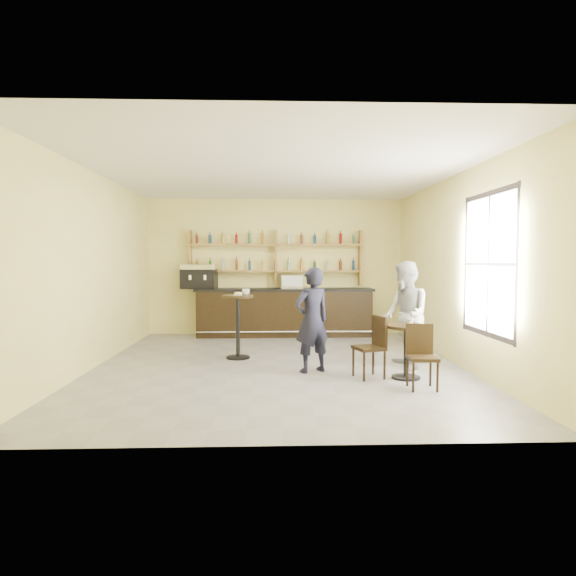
{
  "coord_description": "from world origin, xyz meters",
  "views": [
    {
      "loc": [
        -0.11,
        -7.95,
        1.75
      ],
      "look_at": [
        0.2,
        0.8,
        1.25
      ],
      "focal_mm": 30.0,
      "sensor_mm": 36.0,
      "label": 1
    }
  ],
  "objects_px": {
    "pastry_case": "(292,282)",
    "chair_south": "(422,357)",
    "man_main": "(312,320)",
    "patron_second": "(405,315)",
    "pedestal_table": "(238,327)",
    "chair_west": "(369,347)",
    "bar_counter": "(284,312)",
    "espresso_machine": "(199,277)",
    "cafe_table": "(406,352)"
  },
  "relations": [
    {
      "from": "espresso_machine",
      "to": "patron_second",
      "type": "distance_m",
      "value": 5.17
    },
    {
      "from": "bar_counter",
      "to": "espresso_machine",
      "type": "relative_size",
      "value": 5.27
    },
    {
      "from": "chair_south",
      "to": "man_main",
      "type": "bearing_deg",
      "value": 145.36
    },
    {
      "from": "man_main",
      "to": "chair_south",
      "type": "distance_m",
      "value": 1.81
    },
    {
      "from": "cafe_table",
      "to": "man_main",
      "type": "bearing_deg",
      "value": 161.34
    },
    {
      "from": "chair_west",
      "to": "chair_south",
      "type": "distance_m",
      "value": 0.88
    },
    {
      "from": "cafe_table",
      "to": "chair_west",
      "type": "relative_size",
      "value": 0.87
    },
    {
      "from": "espresso_machine",
      "to": "man_main",
      "type": "relative_size",
      "value": 0.47
    },
    {
      "from": "pedestal_table",
      "to": "chair_west",
      "type": "xyz_separation_m",
      "value": [
        2.05,
        -1.51,
        -0.11
      ]
    },
    {
      "from": "pastry_case",
      "to": "chair_south",
      "type": "relative_size",
      "value": 0.57
    },
    {
      "from": "pedestal_table",
      "to": "cafe_table",
      "type": "distance_m",
      "value": 3.04
    },
    {
      "from": "bar_counter",
      "to": "cafe_table",
      "type": "xyz_separation_m",
      "value": [
        1.7,
        -4.1,
        -0.15
      ]
    },
    {
      "from": "pedestal_table",
      "to": "patron_second",
      "type": "height_order",
      "value": "patron_second"
    },
    {
      "from": "chair_west",
      "to": "patron_second",
      "type": "xyz_separation_m",
      "value": [
        0.71,
        0.61,
        0.41
      ]
    },
    {
      "from": "pedestal_table",
      "to": "patron_second",
      "type": "distance_m",
      "value": 2.92
    },
    {
      "from": "chair_south",
      "to": "patron_second",
      "type": "relative_size",
      "value": 0.5
    },
    {
      "from": "chair_south",
      "to": "espresso_machine",
      "type": "bearing_deg",
      "value": 130.44
    },
    {
      "from": "pastry_case",
      "to": "espresso_machine",
      "type": "bearing_deg",
      "value": -171.19
    },
    {
      "from": "espresso_machine",
      "to": "man_main",
      "type": "bearing_deg",
      "value": -53.0
    },
    {
      "from": "bar_counter",
      "to": "pastry_case",
      "type": "height_order",
      "value": "pastry_case"
    },
    {
      "from": "espresso_machine",
      "to": "pastry_case",
      "type": "bearing_deg",
      "value": 4.84
    },
    {
      "from": "pedestal_table",
      "to": "cafe_table",
      "type": "xyz_separation_m",
      "value": [
        2.6,
        -1.56,
        -0.17
      ]
    },
    {
      "from": "pastry_case",
      "to": "pedestal_table",
      "type": "height_order",
      "value": "pastry_case"
    },
    {
      "from": "man_main",
      "to": "chair_south",
      "type": "height_order",
      "value": "man_main"
    },
    {
      "from": "pedestal_table",
      "to": "cafe_table",
      "type": "bearing_deg",
      "value": -30.99
    },
    {
      "from": "bar_counter",
      "to": "chair_west",
      "type": "distance_m",
      "value": 4.22
    },
    {
      "from": "man_main",
      "to": "chair_west",
      "type": "relative_size",
      "value": 1.78
    },
    {
      "from": "bar_counter",
      "to": "pedestal_table",
      "type": "relative_size",
      "value": 3.6
    },
    {
      "from": "bar_counter",
      "to": "pastry_case",
      "type": "bearing_deg",
      "value": 0.0
    },
    {
      "from": "pedestal_table",
      "to": "man_main",
      "type": "bearing_deg",
      "value": -41.73
    },
    {
      "from": "pedestal_table",
      "to": "chair_south",
      "type": "distance_m",
      "value": 3.42
    },
    {
      "from": "pedestal_table",
      "to": "espresso_machine",
      "type": "bearing_deg",
      "value": 112.57
    },
    {
      "from": "pastry_case",
      "to": "chair_west",
      "type": "distance_m",
      "value": 4.25
    },
    {
      "from": "man_main",
      "to": "chair_south",
      "type": "relative_size",
      "value": 1.88
    },
    {
      "from": "man_main",
      "to": "chair_south",
      "type": "xyz_separation_m",
      "value": [
        1.42,
        -1.06,
        -0.38
      ]
    },
    {
      "from": "espresso_machine",
      "to": "chair_south",
      "type": "xyz_separation_m",
      "value": [
        3.71,
        -4.7,
        -0.95
      ]
    },
    {
      "from": "chair_west",
      "to": "patron_second",
      "type": "relative_size",
      "value": 0.53
    },
    {
      "from": "bar_counter",
      "to": "pedestal_table",
      "type": "xyz_separation_m",
      "value": [
        -0.9,
        -2.54,
        0.01
      ]
    },
    {
      "from": "bar_counter",
      "to": "cafe_table",
      "type": "distance_m",
      "value": 4.45
    },
    {
      "from": "pastry_case",
      "to": "patron_second",
      "type": "relative_size",
      "value": 0.28
    },
    {
      "from": "bar_counter",
      "to": "espresso_machine",
      "type": "height_order",
      "value": "espresso_machine"
    },
    {
      "from": "man_main",
      "to": "chair_west",
      "type": "distance_m",
      "value": 0.98
    },
    {
      "from": "chair_west",
      "to": "man_main",
      "type": "bearing_deg",
      "value": -134.04
    },
    {
      "from": "cafe_table",
      "to": "chair_south",
      "type": "bearing_deg",
      "value": -85.24
    },
    {
      "from": "espresso_machine",
      "to": "chair_west",
      "type": "bearing_deg",
      "value": -47.7
    },
    {
      "from": "cafe_table",
      "to": "chair_west",
      "type": "height_order",
      "value": "chair_west"
    },
    {
      "from": "man_main",
      "to": "patron_second",
      "type": "xyz_separation_m",
      "value": [
        1.53,
        0.2,
        0.05
      ]
    },
    {
      "from": "pastry_case",
      "to": "patron_second",
      "type": "distance_m",
      "value": 3.86
    },
    {
      "from": "bar_counter",
      "to": "patron_second",
      "type": "bearing_deg",
      "value": -61.61
    },
    {
      "from": "patron_second",
      "to": "chair_west",
      "type": "bearing_deg",
      "value": -52.66
    }
  ]
}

